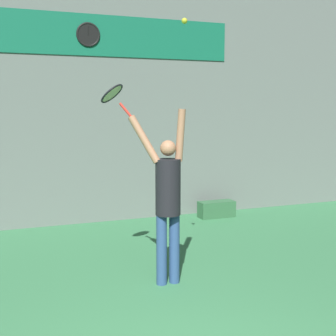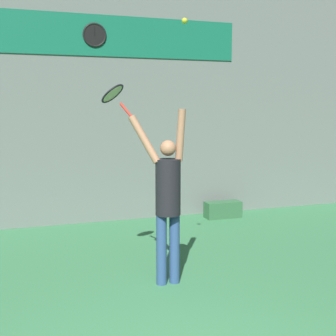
{
  "view_description": "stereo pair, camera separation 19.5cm",
  "coord_description": "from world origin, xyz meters",
  "px_view_note": "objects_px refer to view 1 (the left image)",
  "views": [
    {
      "loc": [
        -1.38,
        -2.73,
        2.17
      ],
      "look_at": [
        0.63,
        2.48,
        1.45
      ],
      "focal_mm": 50.0,
      "sensor_mm": 36.0,
      "label": 1
    },
    {
      "loc": [
        -1.19,
        -2.8,
        2.17
      ],
      "look_at": [
        0.63,
        2.48,
        1.45
      ],
      "focal_mm": 50.0,
      "sensor_mm": 36.0,
      "label": 2
    }
  ],
  "objects_px": {
    "scoreboard_clock": "(88,35)",
    "equipment_bag": "(217,209)",
    "tennis_ball": "(184,21)",
    "tennis_player": "(167,197)",
    "tennis_racket": "(113,95)"
  },
  "relations": [
    {
      "from": "scoreboard_clock",
      "to": "tennis_racket",
      "type": "relative_size",
      "value": 1.03
    },
    {
      "from": "tennis_ball",
      "to": "equipment_bag",
      "type": "relative_size",
      "value": 0.1
    },
    {
      "from": "tennis_racket",
      "to": "tennis_ball",
      "type": "bearing_deg",
      "value": -26.37
    },
    {
      "from": "scoreboard_clock",
      "to": "tennis_racket",
      "type": "distance_m",
      "value": 3.25
    },
    {
      "from": "equipment_bag",
      "to": "tennis_ball",
      "type": "bearing_deg",
      "value": -123.54
    },
    {
      "from": "tennis_player",
      "to": "equipment_bag",
      "type": "height_order",
      "value": "tennis_player"
    },
    {
      "from": "scoreboard_clock",
      "to": "equipment_bag",
      "type": "height_order",
      "value": "scoreboard_clock"
    },
    {
      "from": "tennis_player",
      "to": "tennis_racket",
      "type": "distance_m",
      "value": 1.4
    },
    {
      "from": "scoreboard_clock",
      "to": "equipment_bag",
      "type": "xyz_separation_m",
      "value": [
        2.42,
        -0.42,
        -3.31
      ]
    },
    {
      "from": "scoreboard_clock",
      "to": "tennis_player",
      "type": "bearing_deg",
      "value": -86.0
    },
    {
      "from": "scoreboard_clock",
      "to": "tennis_racket",
      "type": "xyz_separation_m",
      "value": [
        -0.34,
        -3.02,
        -1.15
      ]
    },
    {
      "from": "tennis_player",
      "to": "tennis_ball",
      "type": "xyz_separation_m",
      "value": [
        0.2,
        -0.03,
        2.08
      ]
    },
    {
      "from": "equipment_bag",
      "to": "scoreboard_clock",
      "type": "bearing_deg",
      "value": 170.14
    },
    {
      "from": "tennis_player",
      "to": "tennis_racket",
      "type": "bearing_deg",
      "value": 148.64
    },
    {
      "from": "tennis_player",
      "to": "tennis_ball",
      "type": "relative_size",
      "value": 31.37
    }
  ]
}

